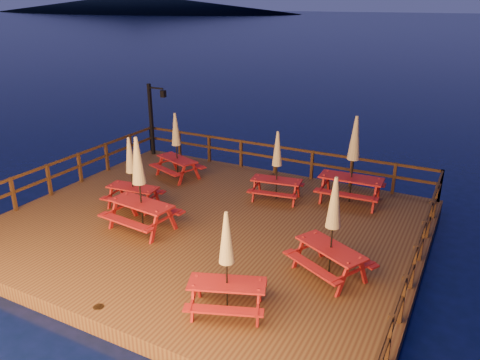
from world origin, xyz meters
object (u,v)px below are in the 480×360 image
(lamp_post, at_px, (154,113))
(picnic_table_1, at_px, (227,261))
(picnic_table_0, at_px, (277,165))
(picnic_table_2, at_px, (353,159))

(lamp_post, distance_m, picnic_table_1, 11.25)
(picnic_table_0, xyz_separation_m, picnic_table_1, (1.47, -5.96, -0.00))
(lamp_post, bearing_deg, picnic_table_1, -45.16)
(lamp_post, xyz_separation_m, picnic_table_0, (6.45, -2.01, -0.59))
(lamp_post, distance_m, picnic_table_0, 6.78)
(picnic_table_2, bearing_deg, lamp_post, 170.26)
(picnic_table_0, distance_m, picnic_table_1, 6.14)
(lamp_post, bearing_deg, picnic_table_2, -7.15)
(lamp_post, height_order, picnic_table_0, lamp_post)
(picnic_table_2, bearing_deg, picnic_table_0, -160.08)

